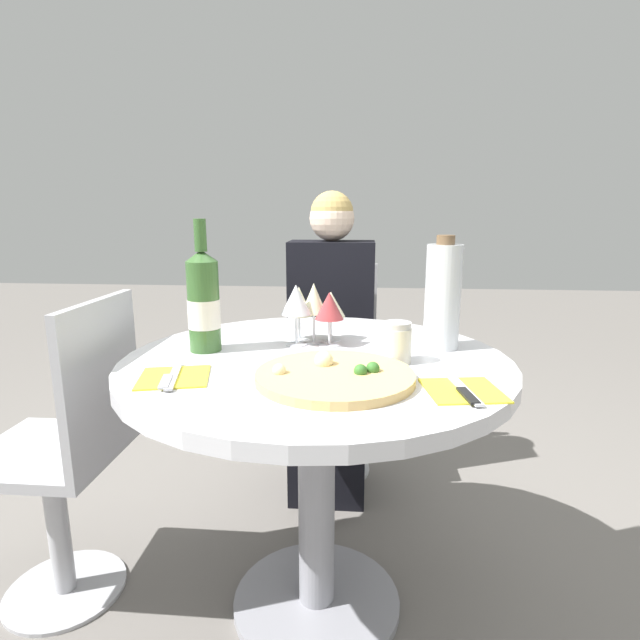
# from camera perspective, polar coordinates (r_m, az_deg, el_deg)

# --- Properties ---
(ground_plane) EXTENTS (12.00, 12.00, 0.00)m
(ground_plane) POSITION_cam_1_polar(r_m,az_deg,el_deg) (1.64, -0.39, -29.69)
(ground_plane) COLOR slate
(ground_plane) RESTS_ON ground
(dining_table) EXTENTS (0.98, 0.98, 0.74)m
(dining_table) POSITION_cam_1_polar(r_m,az_deg,el_deg) (1.32, -0.42, -10.48)
(dining_table) COLOR gray
(dining_table) RESTS_ON ground_plane
(chair_behind_diner) EXTENTS (0.37, 0.37, 0.88)m
(chair_behind_diner) POSITION_cam_1_polar(r_m,az_deg,el_deg) (2.15, 1.38, -5.65)
(chair_behind_diner) COLOR #ADADB2
(chair_behind_diner) RESTS_ON ground_plane
(seated_diner) EXTENTS (0.34, 0.40, 1.18)m
(seated_diner) POSITION_cam_1_polar(r_m,az_deg,el_deg) (1.99, 1.16, -4.36)
(seated_diner) COLOR black
(seated_diner) RESTS_ON ground_plane
(chair_empty_side) EXTENTS (0.37, 0.37, 0.88)m
(chair_empty_side) POSITION_cam_1_polar(r_m,az_deg,el_deg) (1.59, -26.69, -13.83)
(chair_empty_side) COLOR #ADADB2
(chair_empty_side) RESTS_ON ground_plane
(pizza_large) EXTENTS (0.35, 0.35, 0.05)m
(pizza_large) POSITION_cam_1_polar(r_m,az_deg,el_deg) (1.10, 1.68, -6.36)
(pizza_large) COLOR #DBB26B
(pizza_large) RESTS_ON dining_table
(wine_bottle) EXTENTS (0.08, 0.08, 0.34)m
(wine_bottle) POSITION_cam_1_polar(r_m,az_deg,el_deg) (1.34, -13.16, 2.05)
(wine_bottle) COLOR #38602D
(wine_bottle) RESTS_ON dining_table
(tall_carafe) EXTENTS (0.09, 0.09, 0.30)m
(tall_carafe) POSITION_cam_1_polar(r_m,az_deg,el_deg) (1.37, 13.86, 2.69)
(tall_carafe) COLOR silver
(tall_carafe) RESTS_ON dining_table
(sugar_shaker) EXTENTS (0.07, 0.07, 0.10)m
(sugar_shaker) POSITION_cam_1_polar(r_m,az_deg,el_deg) (1.23, 8.79, -2.56)
(sugar_shaker) COLOR silver
(sugar_shaker) RESTS_ON dining_table
(wine_glass_center) EXTENTS (0.07, 0.07, 0.17)m
(wine_glass_center) POSITION_cam_1_polar(r_m,az_deg,el_deg) (1.38, -0.71, 2.35)
(wine_glass_center) COLOR silver
(wine_glass_center) RESTS_ON dining_table
(wine_glass_front_left) EXTENTS (0.08, 0.08, 0.17)m
(wine_glass_front_left) POSITION_cam_1_polar(r_m,az_deg,el_deg) (1.36, -2.75, 2.23)
(wine_glass_front_left) COLOR silver
(wine_glass_front_left) RESTS_ON dining_table
(wine_glass_back_left) EXTENTS (0.08, 0.08, 0.15)m
(wine_glass_back_left) POSITION_cam_1_polar(r_m,az_deg,el_deg) (1.42, -2.41, 2.05)
(wine_glass_back_left) COLOR silver
(wine_glass_back_left) RESTS_ON dining_table
(wine_glass_back_right) EXTENTS (0.08, 0.08, 0.14)m
(wine_glass_back_right) POSITION_cam_1_polar(r_m,az_deg,el_deg) (1.42, 1.24, 1.73)
(wine_glass_back_right) COLOR silver
(wine_glass_back_right) RESTS_ON dining_table
(wine_glass_front_right) EXTENTS (0.08, 0.08, 0.15)m
(wine_glass_front_right) POSITION_cam_1_polar(r_m,az_deg,el_deg) (1.35, 1.07, 1.53)
(wine_glass_front_right) COLOR silver
(wine_glass_front_right) RESTS_ON dining_table
(place_setting_left) EXTENTS (0.18, 0.19, 0.01)m
(place_setting_left) POSITION_cam_1_polar(r_m,az_deg,el_deg) (1.16, -16.40, -6.29)
(place_setting_left) COLOR yellow
(place_setting_left) RESTS_ON dining_table
(place_setting_right) EXTENTS (0.17, 0.19, 0.01)m
(place_setting_right) POSITION_cam_1_polar(r_m,az_deg,el_deg) (1.07, 16.05, -7.74)
(place_setting_right) COLOR yellow
(place_setting_right) RESTS_ON dining_table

